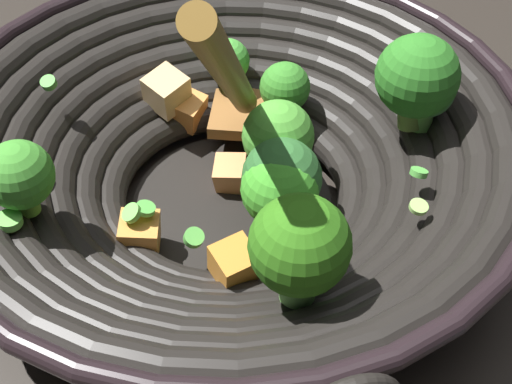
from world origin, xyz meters
name	(u,v)px	position (x,y,z in m)	size (l,w,h in m)	color
ground_plane	(229,211)	(0.00, 0.00, 0.00)	(4.00, 4.00, 0.00)	#28231E
wok	(230,151)	(0.00, 0.00, 0.06)	(0.42, 0.45, 0.24)	black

